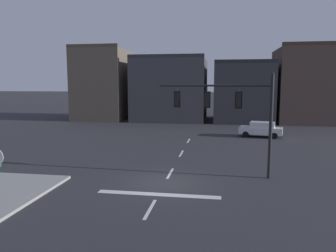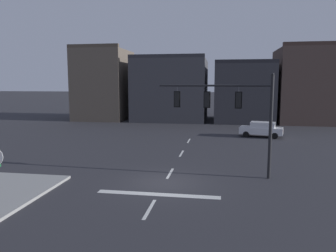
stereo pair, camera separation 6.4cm
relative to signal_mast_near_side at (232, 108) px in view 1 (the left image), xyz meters
The scene contains 6 objects.
ground_plane 6.05m from the signal_mast_near_side, 149.99° to the right, with size 400.00×400.00×0.00m, color #2B2B30.
stop_bar_paint 7.02m from the signal_mast_near_side, 132.00° to the right, with size 6.40×0.50×0.01m, color silver.
lane_centreline 5.65m from the signal_mast_near_side, behind, with size 0.16×26.40×0.01m.
signal_mast_near_side is the anchor object (origin of this frame).
car_lot_nearside 16.18m from the signal_mast_near_side, 76.68° to the left, with size 4.68×2.69×1.61m.
building_row 30.28m from the signal_mast_near_side, 93.83° to the left, with size 41.25×10.69×11.29m.
Camera 1 is at (3.06, -17.87, 5.67)m, focal length 34.87 mm.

